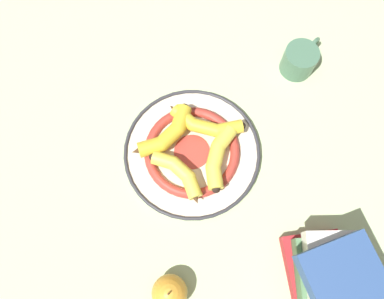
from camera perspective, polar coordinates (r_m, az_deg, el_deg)
The scene contains 9 objects.
ground_plane at distance 0.96m, azimuth -1.85°, elevation -0.54°, with size 2.80×2.80×0.00m, color #B2C693.
decorative_bowl at distance 0.95m, azimuth 0.00°, elevation -0.39°, with size 0.35×0.35×0.03m.
banana_a at distance 0.91m, azimuth 4.06°, elevation -0.95°, with size 0.12×0.16×0.04m.
banana_b at distance 0.90m, azimuth -1.84°, elevation -3.60°, with size 0.10×0.16×0.03m.
banana_c at distance 0.93m, azimuth -3.91°, elevation 2.27°, with size 0.17×0.11×0.04m.
banana_d at distance 0.94m, azimuth 1.94°, elevation 3.87°, with size 0.18×0.13×0.03m.
book_stack at distance 0.89m, azimuth 20.52°, elevation -18.47°, with size 0.18×0.24×0.16m.
coffee_mug at distance 1.07m, azimuth 16.10°, elevation 13.02°, with size 0.12×0.09×0.08m.
apple at distance 0.88m, azimuth -3.44°, elevation -20.96°, with size 0.08×0.08×0.09m.
Camera 1 is at (0.06, 0.29, 0.92)m, focal length 35.00 mm.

